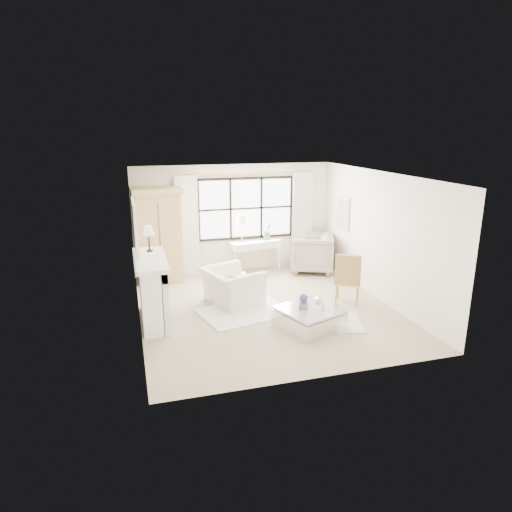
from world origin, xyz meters
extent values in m
plane|color=tan|center=(0.00, 0.00, 0.00)|extent=(5.50, 5.50, 0.00)
plane|color=silver|center=(0.00, 0.00, 2.70)|extent=(5.50, 5.50, 0.00)
plane|color=white|center=(0.00, 2.75, 1.35)|extent=(5.00, 0.00, 5.00)
plane|color=beige|center=(0.00, -2.75, 1.35)|extent=(5.00, 0.00, 5.00)
plane|color=silver|center=(-2.50, 0.00, 1.35)|extent=(0.00, 5.50, 5.50)
plane|color=white|center=(2.50, 0.00, 1.35)|extent=(0.00, 5.50, 5.50)
cube|color=white|center=(0.30, 2.73, 1.60)|extent=(2.40, 0.02, 1.50)
cylinder|color=#C28C43|center=(0.30, 2.67, 2.47)|extent=(3.30, 0.04, 0.04)
cube|color=white|center=(-1.20, 2.65, 1.24)|extent=(0.55, 0.10, 2.47)
cube|color=beige|center=(1.80, 2.65, 1.24)|extent=(0.55, 0.10, 2.47)
cube|color=white|center=(-2.29, 0.00, 0.59)|extent=(0.34, 1.50, 1.18)
cube|color=#B2B3BA|center=(-2.12, 0.00, 0.53)|extent=(0.03, 1.22, 0.97)
cube|color=black|center=(-2.11, 0.00, 0.32)|extent=(0.06, 0.52, 0.50)
cube|color=white|center=(-2.25, 0.00, 1.22)|extent=(0.58, 1.66, 0.08)
cube|color=white|center=(-2.47, 0.00, 1.84)|extent=(0.05, 1.15, 0.95)
cube|color=silver|center=(-2.44, 0.00, 1.84)|extent=(0.02, 1.00, 0.80)
cube|color=silver|center=(2.47, 1.70, 1.55)|extent=(0.04, 0.62, 0.82)
cube|color=#BCAD92|center=(2.45, 1.70, 1.55)|extent=(0.01, 0.52, 0.72)
cylinder|color=black|center=(-2.22, 0.47, 1.27)|extent=(0.12, 0.12, 0.03)
cylinder|color=black|center=(-2.22, 0.47, 1.44)|extent=(0.03, 0.03, 0.30)
cone|color=beige|center=(-2.22, 0.47, 1.68)|extent=(0.22, 0.22, 0.18)
cube|color=tan|center=(-1.91, 2.37, 1.05)|extent=(1.03, 0.66, 2.10)
cube|color=tan|center=(-1.91, 2.37, 2.17)|extent=(1.16, 0.76, 0.14)
cube|color=white|center=(0.49, 2.51, 0.68)|extent=(1.29, 0.63, 0.14)
cube|color=white|center=(0.49, 2.51, 0.77)|extent=(1.36, 0.69, 0.06)
cylinder|color=#AD823C|center=(0.13, 2.51, 0.82)|extent=(0.14, 0.14, 0.03)
cylinder|color=#AD823C|center=(0.13, 2.51, 1.06)|extent=(0.02, 0.02, 0.46)
cone|color=#F3E9C7|center=(0.13, 2.51, 1.38)|extent=(0.28, 0.28, 0.22)
imported|color=#516845|center=(0.81, 2.52, 1.03)|extent=(0.31, 0.29, 0.46)
cylinder|color=white|center=(-0.39, 0.95, 0.01)|extent=(0.26, 0.26, 0.03)
cylinder|color=white|center=(-0.39, 0.95, 0.25)|extent=(0.06, 0.06, 0.44)
cylinder|color=silver|center=(-0.39, 0.95, 0.49)|extent=(0.40, 0.40, 0.03)
cube|color=white|center=(-0.47, -0.07, 0.02)|extent=(1.95, 1.57, 0.03)
cube|color=silver|center=(0.84, -0.90, 0.01)|extent=(1.67, 1.44, 0.03)
imported|color=white|center=(-0.61, 0.48, 0.38)|extent=(1.33, 1.42, 0.75)
imported|color=#A59A8B|center=(1.86, 2.13, 0.48)|extent=(1.37, 1.35, 0.97)
cube|color=white|center=(1.74, -0.13, 0.46)|extent=(0.65, 0.64, 0.07)
cube|color=#B08849|center=(1.62, -0.33, 0.78)|extent=(0.43, 0.30, 0.60)
cube|color=silver|center=(0.48, -1.07, 0.16)|extent=(1.28, 1.28, 0.32)
cube|color=#B6BAC2|center=(0.48, -1.07, 0.36)|extent=(1.28, 1.28, 0.04)
cube|color=slate|center=(0.38, -1.04, 0.44)|extent=(0.21, 0.21, 0.12)
sphere|color=#5B2D72|center=(0.38, -1.04, 0.58)|extent=(0.16, 0.16, 0.16)
cylinder|color=silver|center=(0.68, -1.22, 0.44)|extent=(0.08, 0.08, 0.12)
imported|color=silver|center=(0.75, -0.86, 0.46)|extent=(0.19, 0.19, 0.16)
camera|label=1|loc=(-2.60, -8.25, 3.57)|focal=32.00mm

